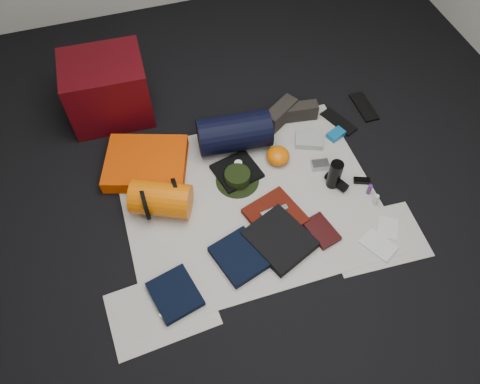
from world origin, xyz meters
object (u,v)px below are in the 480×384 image
object	(u,v)px
navy_duffel	(234,133)
compact_camera	(320,165)
water_bottle	(335,174)
paperback_book	(321,231)
stuff_sack	(161,199)
sleeping_pad	(146,163)
red_cabinet	(107,89)

from	to	relation	value
navy_duffel	compact_camera	size ratio (longest dim) A/B	4.33
navy_duffel	water_bottle	size ratio (longest dim) A/B	2.30
compact_camera	navy_duffel	bearing A→B (deg)	152.84
water_bottle	compact_camera	distance (m)	0.18
compact_camera	paperback_book	xyz separation A→B (m)	(-0.19, -0.47, -0.01)
water_bottle	compact_camera	world-z (taller)	water_bottle
water_bottle	stuff_sack	bearing A→B (deg)	172.26
stuff_sack	paperback_book	distance (m)	1.01
sleeping_pad	water_bottle	world-z (taller)	water_bottle
water_bottle	paperback_book	bearing A→B (deg)	-124.18
red_cabinet	sleeping_pad	xyz separation A→B (m)	(0.13, -0.59, -0.18)
sleeping_pad	water_bottle	xyz separation A→B (m)	(1.14, -0.50, 0.06)
stuff_sack	navy_duffel	xyz separation A→B (m)	(0.59, 0.37, 0.02)
stuff_sack	water_bottle	world-z (taller)	stuff_sack
sleeping_pad	paperback_book	distance (m)	1.24
red_cabinet	sleeping_pad	distance (m)	0.63
compact_camera	sleeping_pad	bearing A→B (deg)	171.55
stuff_sack	sleeping_pad	bearing A→B (deg)	95.47
sleeping_pad	paperback_book	world-z (taller)	sleeping_pad
red_cabinet	stuff_sack	size ratio (longest dim) A/B	1.51
sleeping_pad	compact_camera	distance (m)	1.17
navy_duffel	paperback_book	distance (m)	0.89
water_bottle	red_cabinet	bearing A→B (deg)	139.28
compact_camera	red_cabinet	bearing A→B (deg)	151.91
red_cabinet	compact_camera	xyz separation A→B (m)	(1.25, -0.94, -0.20)
stuff_sack	compact_camera	world-z (taller)	stuff_sack
red_cabinet	water_bottle	bearing A→B (deg)	-38.31
sleeping_pad	paperback_book	xyz separation A→B (m)	(0.93, -0.82, -0.03)
paperback_book	compact_camera	bearing A→B (deg)	53.65
water_bottle	navy_duffel	bearing A→B (deg)	135.07
sleeping_pad	stuff_sack	xyz separation A→B (m)	(0.03, -0.35, 0.06)
navy_duffel	compact_camera	distance (m)	0.62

